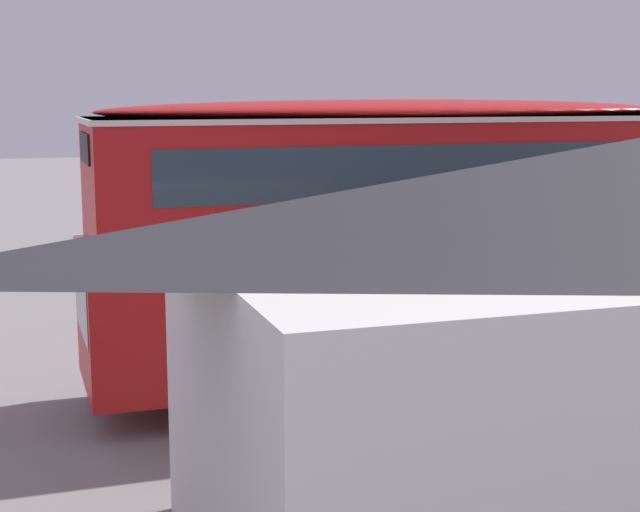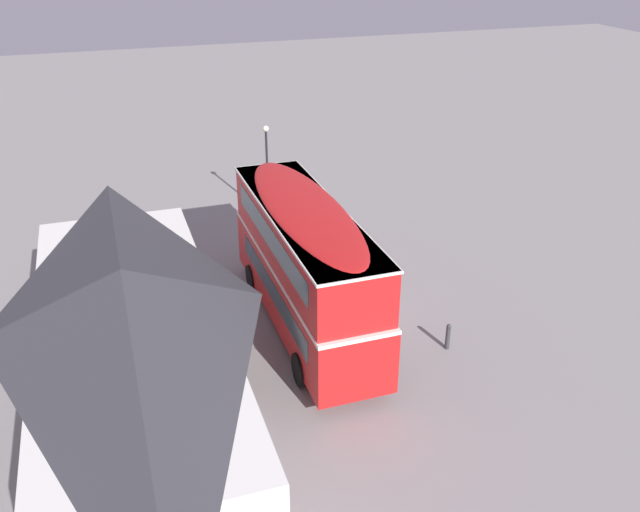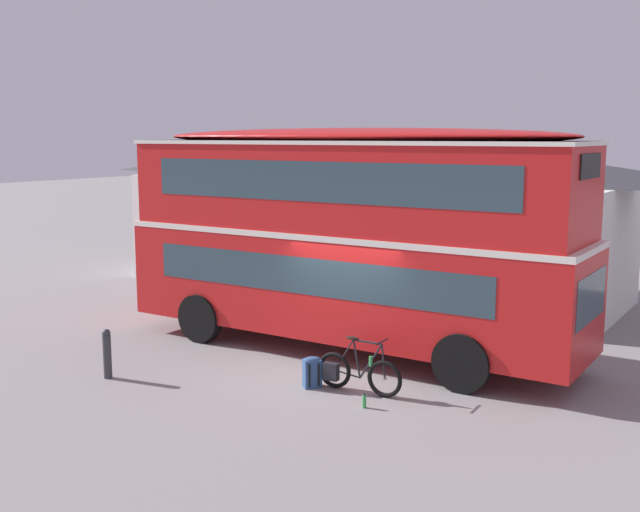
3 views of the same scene
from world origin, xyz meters
The scene contains 6 objects.
ground_plane centered at (0.00, 0.00, 0.00)m, with size 120.00×120.00×0.00m, color gray.
double_decker_bus centered at (-0.66, 1.25, 2.64)m, with size 10.19×2.71×4.79m.
touring_bicycle centered at (0.88, -1.00, 0.37)m, with size 1.71×0.51×1.03m.
backpack_on_ground centered at (0.06, -1.19, 0.30)m, with size 0.39×0.40×0.58m.
water_bottle_green_metal centered at (1.42, -1.61, 0.12)m, with size 0.07×0.07×0.25m.
kerb_bollard centered at (-3.54, -2.90, 0.50)m, with size 0.16×0.16×0.97m.
Camera 1 is at (5.28, 15.45, 4.89)m, focal length 53.22 mm.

